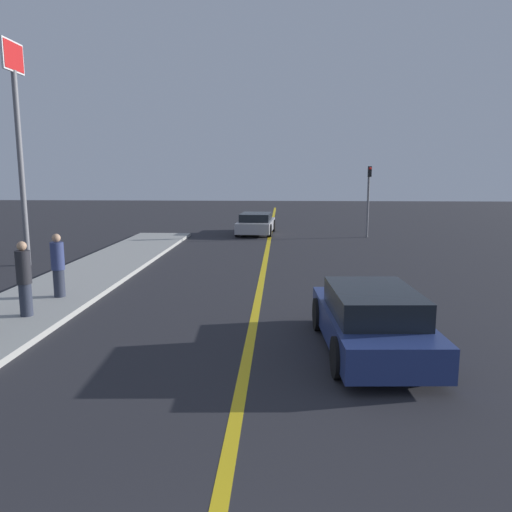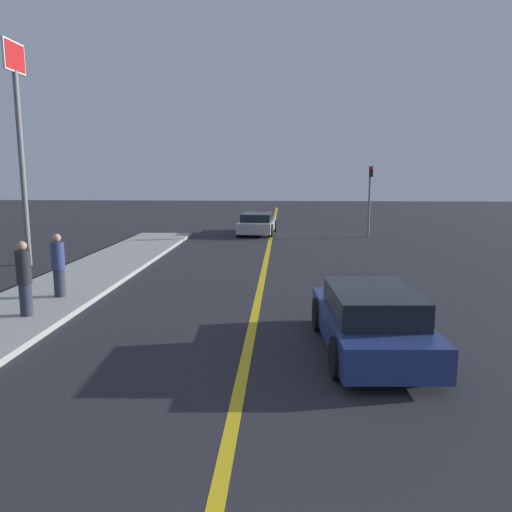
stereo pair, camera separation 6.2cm
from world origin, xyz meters
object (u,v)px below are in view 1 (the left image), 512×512
at_px(car_ahead_center, 256,224).
at_px(pedestrian_by_sign, 58,265).
at_px(roadside_sign, 17,116).
at_px(pedestrian_far_standing, 24,279).
at_px(car_near_right_lane, 371,320).
at_px(traffic_light, 368,194).

height_order(car_ahead_center, pedestrian_by_sign, pedestrian_by_sign).
xyz_separation_m(car_ahead_center, roadside_sign, (-8.04, -10.01, 4.83)).
bearing_deg(pedestrian_by_sign, car_ahead_center, 73.45).
bearing_deg(pedestrian_far_standing, car_ahead_center, 75.21).
bearing_deg(pedestrian_by_sign, car_near_right_lane, -23.83).
bearing_deg(pedestrian_far_standing, car_near_right_lane, -11.69).
relative_size(car_ahead_center, traffic_light, 1.14).
height_order(car_near_right_lane, traffic_light, traffic_light).
bearing_deg(car_ahead_center, car_near_right_lane, -76.96).
relative_size(traffic_light, roadside_sign, 0.47).
relative_size(car_ahead_center, pedestrian_by_sign, 2.52).
xyz_separation_m(pedestrian_by_sign, roadside_sign, (-3.53, 5.17, 4.43)).
bearing_deg(car_near_right_lane, pedestrian_by_sign, 152.96).
distance_m(car_near_right_lane, roadside_sign, 14.90).
height_order(car_near_right_lane, pedestrian_by_sign, pedestrian_by_sign).
distance_m(car_near_right_lane, pedestrian_far_standing, 7.83).
height_order(pedestrian_far_standing, traffic_light, traffic_light).
bearing_deg(pedestrian_by_sign, pedestrian_far_standing, -89.25).
xyz_separation_m(pedestrian_by_sign, traffic_light, (10.52, 13.99, 1.33)).
bearing_deg(car_near_right_lane, pedestrian_far_standing, 165.09).
bearing_deg(car_near_right_lane, car_ahead_center, 96.47).
distance_m(traffic_light, roadside_sign, 16.88).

